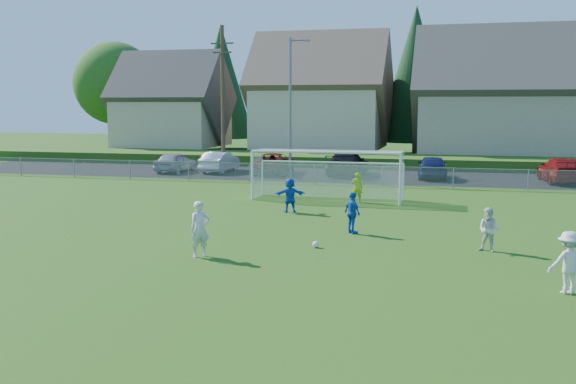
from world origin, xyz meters
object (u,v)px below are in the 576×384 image
Objects in this scene: player_blue_a at (352,213)px; car_c at (274,163)px; car_a at (175,162)px; car_e at (432,167)px; player_white_a at (200,229)px; player_blue_b at (290,195)px; car_b at (220,162)px; car_d at (347,164)px; car_g at (561,170)px; goalkeeper at (357,187)px; player_white_c at (569,262)px; player_white_b at (489,230)px; soccer_goal at (328,167)px; soccer_ball at (316,244)px.

player_blue_a is 0.30× the size of car_c.
car_a is 0.93× the size of car_e.
car_e is at bearing -175.52° from car_a.
car_c is (-4.56, 24.76, -0.16)m from player_white_a.
car_b is (-9.11, 15.81, -0.04)m from player_blue_b.
player_blue_a is at bearing 6.96° from player_white_a.
player_blue_b is at bearing 92.17° from car_d.
car_e is 7.69m from car_g.
goalkeeper is 0.33× the size of car_b.
car_b is 14.61m from car_e.
player_white_c is at bearing 112.36° from car_d.
player_white_b is at bearing 112.24° from car_d.
car_d is 13.36m from car_g.
car_b is 22.30m from car_g.
goalkeeper reaches higher than player_white_b.
car_g is (3.21, 25.66, -0.04)m from player_white_c.
car_d is 0.71× the size of soccer_goal.
player_blue_a is at bearing -73.22° from soccer_goal.
car_c is (-13.33, 21.75, -0.00)m from player_white_b.
car_b is 0.84× the size of car_c.
goalkeeper is (2.97, 12.95, -0.15)m from player_white_a.
player_white_a is 25.23m from car_d.
car_b is (-11.76, 22.75, 0.60)m from soccer_ball.
car_d reaches higher than soccer_ball.
player_white_b is 0.95× the size of player_blue_b.
soccer_goal is (-9.10, 15.00, 0.83)m from player_white_c.
player_white_c is 1.10× the size of goalkeeper.
goalkeeper reaches higher than car_a.
player_white_a is at bearing -140.76° from player_white_b.
player_blue_a is at bearing 94.24° from goalkeeper.
player_white_a is at bearing 71.77° from car_e.
car_a is at bearing -4.87° from car_g.
car_g is (10.77, 11.20, 0.04)m from goalkeeper.
player_blue_b is at bearing 54.56° from goalkeeper.
player_white_a reaches higher than car_e.
player_white_a is 25.18m from car_c.
car_d is (-8.34, 22.22, 0.05)m from player_white_b.
car_e is at bearing -48.41° from player_blue_a.
player_white_c reaches higher than car_a.
player_blue_b is at bearing 102.54° from car_c.
player_white_a is 10.64m from player_white_c.
car_b is at bearing -6.75° from car_g.
soccer_ball is at bearing 117.82° from car_b.
soccer_goal reaches higher than player_blue_a.
car_g is (4.98, 21.14, 0.04)m from player_white_b.
player_white_a reaches higher than car_b.
car_g is (13.17, 15.01, 0.00)m from player_blue_b.
player_blue_a reaches higher than soccer_ball.
car_e is (5.49, 15.36, -0.01)m from player_blue_b.
player_white_a is 0.34× the size of car_c.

